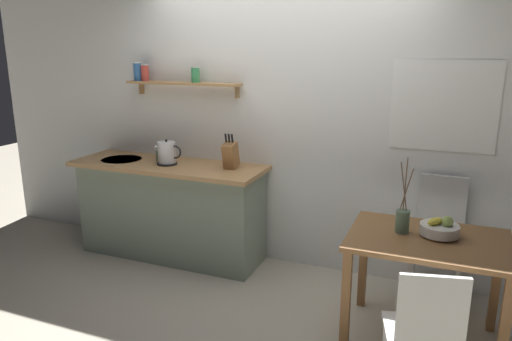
{
  "coord_description": "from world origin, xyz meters",
  "views": [
    {
      "loc": [
        1.38,
        -3.38,
        1.97
      ],
      "look_at": [
        -0.1,
        0.25,
        0.95
      ],
      "focal_mm": 33.78,
      "sensor_mm": 36.0,
      "label": 1
    }
  ],
  "objects_px": {
    "dining_chair_near": "(425,333)",
    "knife_block": "(231,155)",
    "fruit_bowl": "(440,228)",
    "electric_kettle": "(167,153)",
    "coffee_mug_by_sink": "(161,155)",
    "dining_chair_far": "(439,234)",
    "twig_vase": "(402,220)",
    "dining_table": "(427,255)"
  },
  "relations": [
    {
      "from": "dining_chair_near",
      "to": "knife_block",
      "type": "height_order",
      "value": "knife_block"
    },
    {
      "from": "fruit_bowl",
      "to": "knife_block",
      "type": "xyz_separation_m",
      "value": [
        -1.76,
        0.53,
        0.24
      ]
    },
    {
      "from": "fruit_bowl",
      "to": "electric_kettle",
      "type": "height_order",
      "value": "electric_kettle"
    },
    {
      "from": "fruit_bowl",
      "to": "dining_chair_near",
      "type": "bearing_deg",
      "value": -91.58
    },
    {
      "from": "coffee_mug_by_sink",
      "to": "dining_chair_near",
      "type": "bearing_deg",
      "value": -28.07
    },
    {
      "from": "fruit_bowl",
      "to": "coffee_mug_by_sink",
      "type": "xyz_separation_m",
      "value": [
        -2.51,
        0.56,
        0.16
      ]
    },
    {
      "from": "dining_chair_near",
      "to": "electric_kettle",
      "type": "height_order",
      "value": "electric_kettle"
    },
    {
      "from": "dining_chair_far",
      "to": "twig_vase",
      "type": "xyz_separation_m",
      "value": [
        -0.23,
        -0.64,
        0.31
      ]
    },
    {
      "from": "twig_vase",
      "to": "coffee_mug_by_sink",
      "type": "height_order",
      "value": "twig_vase"
    },
    {
      "from": "knife_block",
      "to": "coffee_mug_by_sink",
      "type": "relative_size",
      "value": 2.62
    },
    {
      "from": "electric_kettle",
      "to": "twig_vase",
      "type": "bearing_deg",
      "value": -12.63
    },
    {
      "from": "electric_kettle",
      "to": "knife_block",
      "type": "height_order",
      "value": "knife_block"
    },
    {
      "from": "dining_table",
      "to": "coffee_mug_by_sink",
      "type": "relative_size",
      "value": 8.43
    },
    {
      "from": "coffee_mug_by_sink",
      "to": "knife_block",
      "type": "bearing_deg",
      "value": -2.9
    },
    {
      "from": "electric_kettle",
      "to": "knife_block",
      "type": "relative_size",
      "value": 0.85
    },
    {
      "from": "dining_chair_far",
      "to": "coffee_mug_by_sink",
      "type": "height_order",
      "value": "coffee_mug_by_sink"
    },
    {
      "from": "dining_chair_near",
      "to": "coffee_mug_by_sink",
      "type": "bearing_deg",
      "value": 151.93
    },
    {
      "from": "dining_chair_near",
      "to": "electric_kettle",
      "type": "bearing_deg",
      "value": 152.61
    },
    {
      "from": "dining_chair_near",
      "to": "twig_vase",
      "type": "distance_m",
      "value": 0.85
    },
    {
      "from": "dining_table",
      "to": "knife_block",
      "type": "distance_m",
      "value": 1.84
    },
    {
      "from": "fruit_bowl",
      "to": "knife_block",
      "type": "height_order",
      "value": "knife_block"
    },
    {
      "from": "fruit_bowl",
      "to": "electric_kettle",
      "type": "relative_size",
      "value": 0.93
    },
    {
      "from": "dining_table",
      "to": "fruit_bowl",
      "type": "xyz_separation_m",
      "value": [
        0.06,
        0.06,
        0.17
      ]
    },
    {
      "from": "dining_chair_far",
      "to": "knife_block",
      "type": "distance_m",
      "value": 1.83
    },
    {
      "from": "twig_vase",
      "to": "dining_table",
      "type": "bearing_deg",
      "value": -11.88
    },
    {
      "from": "dining_table",
      "to": "knife_block",
      "type": "relative_size",
      "value": 3.22
    },
    {
      "from": "dining_table",
      "to": "dining_chair_far",
      "type": "xyz_separation_m",
      "value": [
        0.06,
        0.67,
        -0.1
      ]
    },
    {
      "from": "dining_chair_near",
      "to": "knife_block",
      "type": "xyz_separation_m",
      "value": [
        -1.74,
        1.29,
        0.56
      ]
    },
    {
      "from": "fruit_bowl",
      "to": "twig_vase",
      "type": "distance_m",
      "value": 0.24
    },
    {
      "from": "dining_chair_near",
      "to": "fruit_bowl",
      "type": "relative_size",
      "value": 3.49
    },
    {
      "from": "dining_table",
      "to": "dining_chair_far",
      "type": "bearing_deg",
      "value": 85.24
    },
    {
      "from": "dining_chair_far",
      "to": "coffee_mug_by_sink",
      "type": "relative_size",
      "value": 8.15
    },
    {
      "from": "dining_table",
      "to": "fruit_bowl",
      "type": "height_order",
      "value": "fruit_bowl"
    },
    {
      "from": "dining_chair_near",
      "to": "knife_block",
      "type": "distance_m",
      "value": 2.23
    },
    {
      "from": "knife_block",
      "to": "coffee_mug_by_sink",
      "type": "distance_m",
      "value": 0.75
    },
    {
      "from": "dining_chair_far",
      "to": "fruit_bowl",
      "type": "height_order",
      "value": "dining_chair_far"
    },
    {
      "from": "knife_block",
      "to": "twig_vase",
      "type": "bearing_deg",
      "value": -19.91
    },
    {
      "from": "dining_chair_near",
      "to": "dining_table",
      "type": "bearing_deg",
      "value": 93.17
    },
    {
      "from": "dining_table",
      "to": "coffee_mug_by_sink",
      "type": "xyz_separation_m",
      "value": [
        -2.45,
        0.63,
        0.33
      ]
    },
    {
      "from": "dining_chair_near",
      "to": "twig_vase",
      "type": "height_order",
      "value": "twig_vase"
    },
    {
      "from": "coffee_mug_by_sink",
      "to": "twig_vase",
      "type": "bearing_deg",
      "value": -14.55
    },
    {
      "from": "dining_chair_far",
      "to": "dining_table",
      "type": "bearing_deg",
      "value": -94.76
    }
  ]
}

